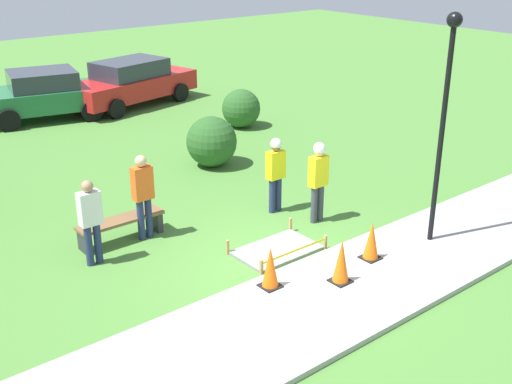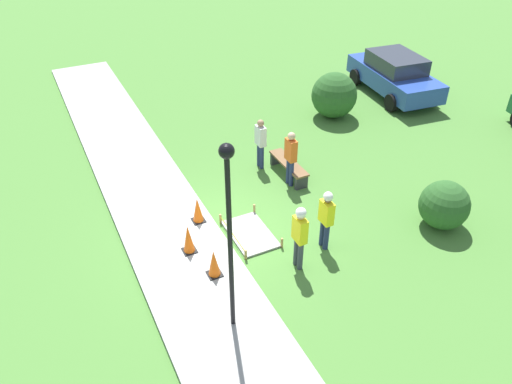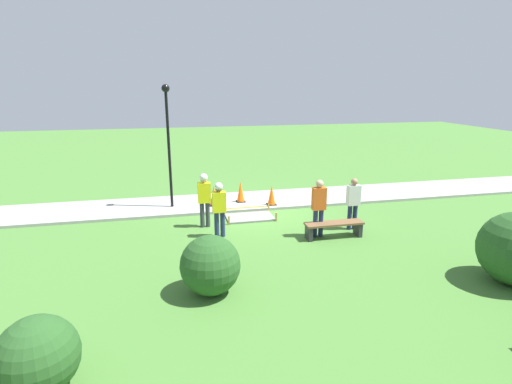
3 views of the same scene
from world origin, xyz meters
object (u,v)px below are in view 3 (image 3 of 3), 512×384
at_px(worker_assistant, 219,205).
at_px(park_bench, 334,227).
at_px(bystander_in_gray_shirt, 353,201).
at_px(traffic_cone_far_patch, 241,192).
at_px(traffic_cone_sidewalk_edge, 214,196).
at_px(traffic_cone_near_patch, 272,195).
at_px(worker_supervisor, 204,195).
at_px(bystander_in_orange_shirt, 319,205).
at_px(lamppost_near, 168,130).

bearing_deg(worker_assistant, park_bench, 166.06).
bearing_deg(bystander_in_gray_shirt, traffic_cone_far_patch, -49.61).
xyz_separation_m(traffic_cone_sidewalk_edge, park_bench, (-3.15, 3.77, -0.12)).
xyz_separation_m(traffic_cone_near_patch, worker_supervisor, (2.64, 1.59, 0.59)).
xyz_separation_m(traffic_cone_sidewalk_edge, bystander_in_gray_shirt, (-4.01, 3.22, 0.47)).
distance_m(traffic_cone_sidewalk_edge, worker_supervisor, 2.13).
xyz_separation_m(worker_supervisor, bystander_in_gray_shirt, (-4.53, 1.24, -0.12)).
relative_size(traffic_cone_near_patch, bystander_in_orange_shirt, 0.42).
xyz_separation_m(park_bench, worker_assistant, (3.33, -0.83, 0.66)).
xyz_separation_m(traffic_cone_near_patch, bystander_in_orange_shirt, (-0.61, 3.18, 0.54)).
xyz_separation_m(traffic_cone_near_patch, worker_assistant, (2.29, 2.55, 0.53)).
bearing_deg(bystander_in_orange_shirt, worker_assistant, -12.21).
relative_size(traffic_cone_near_patch, bystander_in_gray_shirt, 0.45).
distance_m(traffic_cone_sidewalk_edge, worker_assistant, 2.99).
bearing_deg(bystander_in_gray_shirt, worker_assistant, -3.80).
height_order(traffic_cone_near_patch, worker_assistant, worker_assistant).
height_order(traffic_cone_near_patch, traffic_cone_sidewalk_edge, traffic_cone_near_patch).
bearing_deg(bystander_in_gray_shirt, worker_supervisor, -15.29).
distance_m(traffic_cone_near_patch, bystander_in_orange_shirt, 3.28).
relative_size(traffic_cone_near_patch, worker_assistant, 0.44).
height_order(traffic_cone_far_patch, worker_assistant, worker_assistant).
bearing_deg(traffic_cone_sidewalk_edge, worker_assistant, 86.52).
relative_size(bystander_in_gray_shirt, lamppost_near, 0.38).
distance_m(worker_supervisor, worker_assistant, 1.02).
xyz_separation_m(traffic_cone_sidewalk_edge, bystander_in_orange_shirt, (-2.72, 3.57, 0.54)).
height_order(traffic_cone_sidewalk_edge, lamppost_near, lamppost_near).
bearing_deg(worker_assistant, traffic_cone_near_patch, -131.95).
xyz_separation_m(traffic_cone_near_patch, traffic_cone_far_patch, (1.06, -0.64, 0.03)).
relative_size(traffic_cone_near_patch, traffic_cone_far_patch, 0.93).
bearing_deg(traffic_cone_near_patch, worker_supervisor, 31.04).
xyz_separation_m(bystander_in_gray_shirt, lamppost_near, (5.54, -3.42, 1.98)).
bearing_deg(bystander_in_gray_shirt, traffic_cone_sidewalk_edge, -38.77).
bearing_deg(traffic_cone_sidewalk_edge, traffic_cone_near_patch, 169.51).
relative_size(traffic_cone_far_patch, worker_supervisor, 0.45).
height_order(traffic_cone_far_patch, traffic_cone_sidewalk_edge, traffic_cone_far_patch).
bearing_deg(worker_supervisor, park_bench, 154.08).
distance_m(bystander_in_orange_shirt, lamppost_near, 5.99).
height_order(park_bench, bystander_in_gray_shirt, bystander_in_gray_shirt).
xyz_separation_m(traffic_cone_far_patch, lamppost_near, (2.59, 0.05, 2.43)).
distance_m(park_bench, lamppost_near, 6.66).
relative_size(traffic_cone_far_patch, bystander_in_orange_shirt, 0.45).
bearing_deg(traffic_cone_near_patch, park_bench, 107.16).
distance_m(traffic_cone_near_patch, bystander_in_gray_shirt, 3.43).
height_order(traffic_cone_far_patch, bystander_in_gray_shirt, bystander_in_gray_shirt).
bearing_deg(bystander_in_gray_shirt, bystander_in_orange_shirt, 15.24).
bearing_deg(lamppost_near, traffic_cone_near_patch, 170.82).
bearing_deg(park_bench, worker_supervisor, -25.92).
relative_size(traffic_cone_near_patch, lamppost_near, 0.17).
bearing_deg(worker_supervisor, lamppost_near, -65.23).
xyz_separation_m(traffic_cone_far_patch, park_bench, (-2.10, 4.02, -0.15)).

